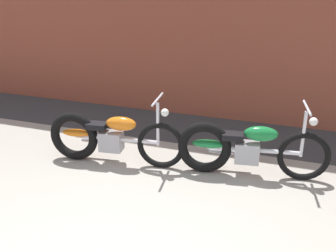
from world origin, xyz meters
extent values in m
cube|color=#9E998E|center=(0.00, 1.75, 0.00)|extent=(36.00, 3.50, 0.01)
torus|color=black|center=(-0.46, 2.61, 0.34)|extent=(0.68, 0.17, 0.68)
torus|color=black|center=(-1.75, 2.43, 0.36)|extent=(0.74, 0.23, 0.73)
cylinder|color=silver|center=(-1.10, 2.52, 0.38)|extent=(1.23, 0.22, 0.06)
cube|color=#99999E|center=(-1.18, 2.51, 0.34)|extent=(0.35, 0.26, 0.28)
ellipsoid|color=orange|center=(-1.02, 2.53, 0.62)|extent=(0.46, 0.25, 0.20)
ellipsoid|color=orange|center=(-1.70, 2.44, 0.42)|extent=(0.46, 0.24, 0.10)
cube|color=black|center=(-1.38, 2.48, 0.56)|extent=(0.30, 0.24, 0.08)
cylinder|color=silver|center=(-0.50, 2.60, 0.65)|extent=(0.05, 0.05, 0.62)
cylinder|color=silver|center=(-0.50, 2.60, 1.01)|extent=(0.11, 0.58, 0.03)
sphere|color=white|center=(-0.40, 2.61, 0.83)|extent=(0.11, 0.11, 0.11)
cylinder|color=silver|center=(-1.44, 2.63, 0.26)|extent=(0.55, 0.13, 0.06)
torus|color=black|center=(1.43, 2.91, 0.34)|extent=(0.68, 0.19, 0.68)
torus|color=black|center=(0.15, 2.69, 0.36)|extent=(0.74, 0.25, 0.73)
cylinder|color=silver|center=(0.79, 2.80, 0.38)|extent=(1.23, 0.26, 0.06)
cube|color=#99999E|center=(0.71, 2.79, 0.34)|extent=(0.35, 0.27, 0.28)
ellipsoid|color=#197A38|center=(0.87, 2.81, 0.62)|extent=(0.47, 0.26, 0.20)
ellipsoid|color=#197A38|center=(0.20, 2.70, 0.42)|extent=(0.46, 0.25, 0.10)
cube|color=black|center=(0.51, 2.75, 0.56)|extent=(0.31, 0.24, 0.08)
cylinder|color=silver|center=(1.39, 2.90, 0.65)|extent=(0.05, 0.05, 0.62)
cylinder|color=silver|center=(1.39, 2.90, 1.01)|extent=(0.13, 0.58, 0.03)
sphere|color=white|center=(1.49, 2.92, 0.83)|extent=(0.11, 0.11, 0.11)
cylinder|color=silver|center=(0.45, 2.89, 0.26)|extent=(0.55, 0.15, 0.06)
camera|label=1|loc=(1.32, -2.02, 2.51)|focal=41.48mm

